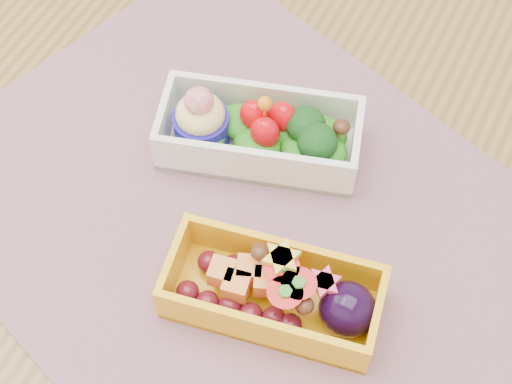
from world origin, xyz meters
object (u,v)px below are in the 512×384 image
at_px(placemat, 244,220).
at_px(table, 254,256).
at_px(bento_white, 258,133).
at_px(bento_yellow, 277,293).

bearing_deg(placemat, table, 95.87).
bearing_deg(bento_white, placemat, -89.58).
distance_m(placemat, bento_yellow, 0.08).
xyz_separation_m(placemat, bento_yellow, (0.05, -0.05, 0.02)).
distance_m(placemat, bento_white, 0.07).
bearing_deg(table, bento_yellow, -53.02).
relative_size(placemat, bento_white, 2.77).
bearing_deg(bento_yellow, table, 116.57).
xyz_separation_m(bento_white, bento_yellow, (0.07, -0.12, -0.00)).
relative_size(table, bento_yellow, 7.56).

